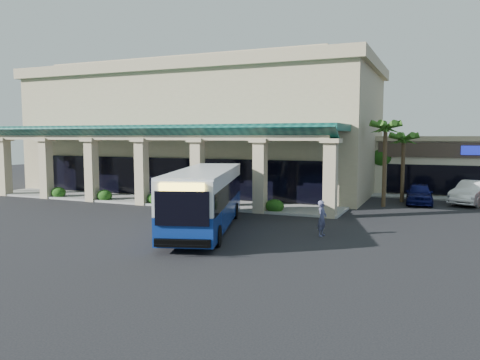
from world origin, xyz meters
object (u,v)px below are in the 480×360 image
at_px(car_white, 473,193).
at_px(pedestrian, 322,218).
at_px(transit_bus, 205,200).
at_px(car_silver, 419,194).

bearing_deg(car_white, pedestrian, -95.01).
distance_m(transit_bus, car_white, 20.76).
height_order(transit_bus, car_white, transit_bus).
distance_m(pedestrian, car_white, 16.66).
xyz_separation_m(pedestrian, car_white, (7.54, 14.85, -0.02)).
relative_size(car_silver, car_white, 0.86).
bearing_deg(transit_bus, car_silver, 37.99).
height_order(pedestrian, car_silver, pedestrian).
bearing_deg(car_white, transit_bus, -108.77).
xyz_separation_m(car_silver, car_white, (3.59, 1.37, 0.09)).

